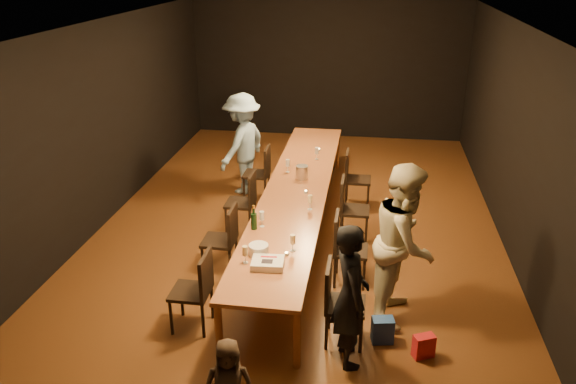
# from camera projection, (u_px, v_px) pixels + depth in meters

# --- Properties ---
(ground) EXTENTS (10.00, 10.00, 0.00)m
(ground) POSITION_uv_depth(u_px,v_px,m) (297.00, 234.00, 8.41)
(ground) COLOR #432610
(ground) RESTS_ON ground
(room_shell) EXTENTS (6.04, 10.04, 3.02)m
(room_shell) POSITION_uv_depth(u_px,v_px,m) (297.00, 98.00, 7.59)
(room_shell) COLOR black
(room_shell) RESTS_ON ground
(table) EXTENTS (0.90, 6.00, 0.75)m
(table) POSITION_uv_depth(u_px,v_px,m) (297.00, 191.00, 8.13)
(table) COLOR brown
(table) RESTS_ON ground
(chair_right_0) EXTENTS (0.42, 0.42, 0.93)m
(chair_right_0) POSITION_uv_depth(u_px,v_px,m) (345.00, 304.00, 5.93)
(chair_right_0) COLOR black
(chair_right_0) RESTS_ON ground
(chair_right_1) EXTENTS (0.42, 0.42, 0.93)m
(chair_right_1) POSITION_uv_depth(u_px,v_px,m) (351.00, 249.00, 7.02)
(chair_right_1) COLOR black
(chair_right_1) RESTS_ON ground
(chair_right_2) EXTENTS (0.42, 0.42, 0.93)m
(chair_right_2) POSITION_uv_depth(u_px,v_px,m) (355.00, 209.00, 8.11)
(chair_right_2) COLOR black
(chair_right_2) RESTS_ON ground
(chair_right_3) EXTENTS (0.42, 0.42, 0.93)m
(chair_right_3) POSITION_uv_depth(u_px,v_px,m) (358.00, 179.00, 9.20)
(chair_right_3) COLOR black
(chair_right_3) RESTS_ON ground
(chair_left_0) EXTENTS (0.42, 0.42, 0.93)m
(chair_left_0) POSITION_uv_depth(u_px,v_px,m) (191.00, 291.00, 6.16)
(chair_left_0) COLOR black
(chair_left_0) RESTS_ON ground
(chair_left_1) EXTENTS (0.42, 0.42, 0.93)m
(chair_left_1) POSITION_uv_depth(u_px,v_px,m) (219.00, 240.00, 7.25)
(chair_left_1) COLOR black
(chair_left_1) RESTS_ON ground
(chair_left_2) EXTENTS (0.42, 0.42, 0.93)m
(chair_left_2) POSITION_uv_depth(u_px,v_px,m) (240.00, 202.00, 8.34)
(chair_left_2) COLOR black
(chair_left_2) RESTS_ON ground
(chair_left_3) EXTENTS (0.42, 0.42, 0.93)m
(chair_left_3) POSITION_uv_depth(u_px,v_px,m) (256.00, 173.00, 9.43)
(chair_left_3) COLOR black
(chair_left_3) RESTS_ON ground
(woman_birthday) EXTENTS (0.52, 0.65, 1.55)m
(woman_birthday) POSITION_uv_depth(u_px,v_px,m) (351.00, 296.00, 5.53)
(woman_birthday) COLOR black
(woman_birthday) RESTS_ON ground
(woman_tan) EXTENTS (0.87, 1.02, 1.84)m
(woman_tan) POSITION_uv_depth(u_px,v_px,m) (404.00, 242.00, 6.23)
(woman_tan) COLOR beige
(woman_tan) RESTS_ON ground
(man_blue) EXTENTS (1.00, 1.28, 1.74)m
(man_blue) POSITION_uv_depth(u_px,v_px,m) (242.00, 144.00, 9.60)
(man_blue) COLOR #91BAE0
(man_blue) RESTS_ON ground
(gift_bag_red) EXTENTS (0.25, 0.20, 0.26)m
(gift_bag_red) POSITION_uv_depth(u_px,v_px,m) (424.00, 346.00, 5.81)
(gift_bag_red) COLOR red
(gift_bag_red) RESTS_ON ground
(gift_bag_blue) EXTENTS (0.25, 0.19, 0.29)m
(gift_bag_blue) POSITION_uv_depth(u_px,v_px,m) (382.00, 330.00, 6.04)
(gift_bag_blue) COLOR #244A9E
(gift_bag_blue) RESTS_ON ground
(birthday_cake) EXTENTS (0.37, 0.30, 0.08)m
(birthday_cake) POSITION_uv_depth(u_px,v_px,m) (268.00, 263.00, 6.07)
(birthday_cake) COLOR white
(birthday_cake) RESTS_ON table
(plate_stack) EXTENTS (0.26, 0.26, 0.13)m
(plate_stack) POSITION_uv_depth(u_px,v_px,m) (259.00, 250.00, 6.30)
(plate_stack) COLOR white
(plate_stack) RESTS_ON table
(champagne_bottle) EXTENTS (0.10, 0.10, 0.32)m
(champagne_bottle) POSITION_uv_depth(u_px,v_px,m) (254.00, 217.00, 6.85)
(champagne_bottle) COLOR black
(champagne_bottle) RESTS_ON table
(ice_bucket) EXTENTS (0.21, 0.21, 0.20)m
(ice_bucket) POSITION_uv_depth(u_px,v_px,m) (302.00, 172.00, 8.41)
(ice_bucket) COLOR silver
(ice_bucket) RESTS_ON table
(wineglass_0) EXTENTS (0.06, 0.06, 0.21)m
(wineglass_0) POSITION_uv_depth(u_px,v_px,m) (245.00, 255.00, 6.12)
(wineglass_0) COLOR beige
(wineglass_0) RESTS_ON table
(wineglass_1) EXTENTS (0.06, 0.06, 0.21)m
(wineglass_1) POSITION_uv_depth(u_px,v_px,m) (293.00, 243.00, 6.36)
(wineglass_1) COLOR beige
(wineglass_1) RESTS_ON table
(wineglass_2) EXTENTS (0.06, 0.06, 0.21)m
(wineglass_2) POSITION_uv_depth(u_px,v_px,m) (262.00, 219.00, 6.93)
(wineglass_2) COLOR silver
(wineglass_2) RESTS_ON table
(wineglass_3) EXTENTS (0.06, 0.06, 0.21)m
(wineglass_3) POSITION_uv_depth(u_px,v_px,m) (310.00, 202.00, 7.39)
(wineglass_3) COLOR beige
(wineglass_3) RESTS_ON table
(wineglass_4) EXTENTS (0.06, 0.06, 0.21)m
(wineglass_4) POSITION_uv_depth(u_px,v_px,m) (288.00, 166.00, 8.66)
(wineglass_4) COLOR silver
(wineglass_4) RESTS_ON table
(wineglass_5) EXTENTS (0.06, 0.06, 0.21)m
(wineglass_5) POSITION_uv_depth(u_px,v_px,m) (317.00, 153.00, 9.19)
(wineglass_5) COLOR silver
(wineglass_5) RESTS_ON table
(tealight_near) EXTENTS (0.05, 0.05, 0.03)m
(tealight_near) POSITION_uv_depth(u_px,v_px,m) (286.00, 254.00, 6.31)
(tealight_near) COLOR #B2B7B2
(tealight_near) RESTS_ON table
(tealight_mid) EXTENTS (0.05, 0.05, 0.03)m
(tealight_mid) POSITION_uv_depth(u_px,v_px,m) (306.00, 192.00, 7.94)
(tealight_mid) COLOR #B2B7B2
(tealight_mid) RESTS_ON table
(tealight_far) EXTENTS (0.05, 0.05, 0.03)m
(tealight_far) POSITION_uv_depth(u_px,v_px,m) (319.00, 150.00, 9.64)
(tealight_far) COLOR #B2B7B2
(tealight_far) RESTS_ON table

